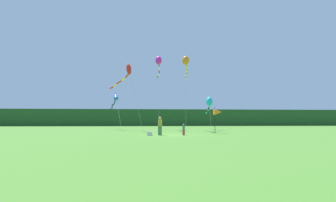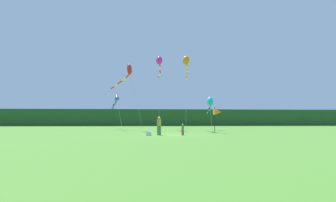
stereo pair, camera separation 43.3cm
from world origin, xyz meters
TOP-DOWN VIEW (x-y plane):
  - ground_plane at (0.00, 0.00)m, footprint 120.00×120.00m
  - distant_treeline at (0.00, 45.00)m, footprint 108.00×3.04m
  - person_adult at (-1.29, -0.36)m, footprint 0.39×0.39m
  - person_child at (0.95, -0.56)m, footprint 0.24×0.24m
  - cooler_box at (-2.27, -0.58)m, footprint 0.49×0.43m
  - banner_flag_pole at (5.27, 2.94)m, footprint 0.90×0.70m
  - kite_magenta at (-0.79, 13.87)m, footprint 1.00×8.58m
  - kite_blue at (-7.54, 15.75)m, footprint 3.12×10.02m
  - kite_cyan at (6.66, 12.50)m, footprint 1.18×7.01m
  - kite_orange at (2.71, 9.32)m, footprint 1.58×8.62m
  - kite_red at (-5.52, 12.38)m, footprint 5.55×8.29m

SIDE VIEW (x-z plane):
  - ground_plane at x=0.00m, z-range 0.00..0.00m
  - cooler_box at x=-2.27m, z-range 0.00..0.38m
  - person_child at x=0.95m, z-range 0.06..1.15m
  - person_adult at x=-1.29m, z-range 0.10..1.87m
  - distant_treeline at x=0.00m, z-range 0.00..4.46m
  - banner_flag_pole at x=5.27m, z-range 0.89..3.74m
  - kite_cyan at x=6.66m, z-range 1.53..6.58m
  - kite_blue at x=-7.54m, z-range 1.92..7.91m
  - kite_red at x=-5.52m, z-range 3.57..13.25m
  - kite_orange at x=2.71m, z-range 4.17..14.31m
  - kite_magenta at x=-0.79m, z-range 4.68..15.92m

